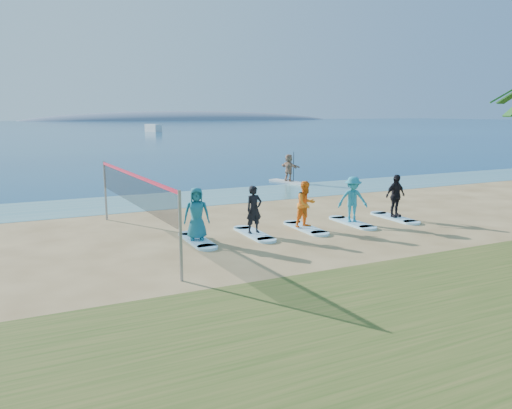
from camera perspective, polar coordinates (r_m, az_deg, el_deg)
name	(u,v)px	position (r m, az deg, el deg)	size (l,w,h in m)	color
ground	(296,243)	(17.53, 4.56, -4.46)	(600.00, 600.00, 0.00)	tan
shallow_water	(197,198)	(26.92, -6.74, 0.76)	(600.00, 600.00, 0.00)	teal
ocean	(44,127)	(174.89, -23.11, 8.13)	(600.00, 600.00, 0.00)	navy
island_ridge	(190,120)	(331.26, -7.57, 9.56)	(220.00, 56.00, 18.00)	slate
volleyball_net	(134,190)	(17.58, -13.81, 1.66)	(0.60, 9.08, 2.50)	gray
paddleboard	(289,182)	(32.60, 3.76, 2.59)	(0.70, 3.00, 0.12)	silver
paddleboarder	(289,168)	(32.48, 3.78, 4.23)	(1.63, 0.52, 1.76)	tan
boat_offshore_b	(153,132)	(123.85, -11.66, 8.13)	(1.77, 5.21, 1.83)	silver
surfboard_0	(197,240)	(17.83, -6.74, -4.10)	(0.70, 2.20, 0.09)	#A4E1FF
student_0	(197,214)	(17.61, -6.81, -1.03)	(0.91, 0.59, 1.85)	#1B6B82
surfboard_1	(254,234)	(18.64, -0.23, -3.38)	(0.70, 2.20, 0.09)	#A4E1FF
student_1	(254,209)	(18.45, -0.23, -0.57)	(0.65, 0.42, 1.77)	black
surfboard_2	(305,228)	(19.68, 5.66, -2.69)	(0.70, 2.20, 0.09)	#A4E1FF
student_2	(306,204)	(19.49, 5.71, 0.04)	(0.88, 0.69, 1.81)	orange
surfboard_3	(352,223)	(20.91, 10.91, -2.05)	(0.70, 2.20, 0.09)	#A4E1FF
student_3	(353,199)	(20.72, 11.00, 0.59)	(1.21, 0.69, 1.87)	teal
surfboard_4	(394,218)	(22.29, 15.53, -1.47)	(0.70, 2.20, 0.09)	#A4E1FF
student_4	(395,196)	(22.12, 15.65, 0.97)	(1.08, 0.45, 1.84)	black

